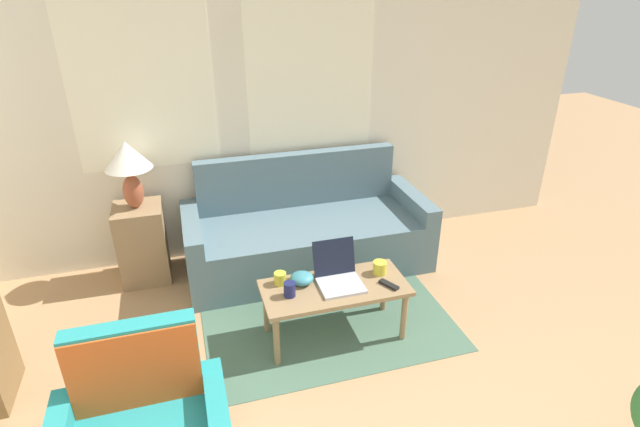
% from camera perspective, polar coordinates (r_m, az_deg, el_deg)
% --- Properties ---
extents(wall_back, '(6.48, 0.06, 2.60)m').
position_cam_1_polar(wall_back, '(4.37, -9.01, 11.46)').
color(wall_back, silver).
rests_on(wall_back, ground_plane).
extents(rug, '(1.83, 1.88, 0.01)m').
position_cam_1_polar(rug, '(4.10, -0.48, -9.46)').
color(rug, '#476651').
rests_on(rug, ground_plane).
extents(couch, '(2.08, 0.85, 0.94)m').
position_cam_1_polar(couch, '(4.42, -1.59, -2.36)').
color(couch, slate).
rests_on(couch, ground_plane).
extents(side_table, '(0.38, 0.38, 0.67)m').
position_cam_1_polar(side_table, '(4.43, -19.61, -3.21)').
color(side_table, '#937551').
rests_on(side_table, ground_plane).
extents(table_lamp, '(0.36, 0.36, 0.55)m').
position_cam_1_polar(table_lamp, '(4.15, -21.08, 5.45)').
color(table_lamp, brown).
rests_on(table_lamp, side_table).
extents(coffee_table, '(1.01, 0.46, 0.42)m').
position_cam_1_polar(coffee_table, '(3.52, 1.69, -9.00)').
color(coffee_table, '#8E704C').
rests_on(coffee_table, ground_plane).
extents(laptop, '(0.30, 0.33, 0.27)m').
position_cam_1_polar(laptop, '(3.50, 2.10, -6.99)').
color(laptop, '#B7B7BC').
rests_on(laptop, coffee_table).
extents(cup_navy, '(0.08, 0.08, 0.10)m').
position_cam_1_polar(cup_navy, '(3.37, -3.50, -8.65)').
color(cup_navy, '#191E4C').
rests_on(cup_navy, coffee_table).
extents(cup_yellow, '(0.10, 0.10, 0.09)m').
position_cam_1_polar(cup_yellow, '(3.62, 6.85, -6.15)').
color(cup_yellow, gold).
rests_on(cup_yellow, coffee_table).
extents(cup_white, '(0.09, 0.09, 0.09)m').
position_cam_1_polar(cup_white, '(3.50, -4.57, -7.39)').
color(cup_white, gold).
rests_on(cup_white, coffee_table).
extents(snack_bowl, '(0.16, 0.16, 0.08)m').
position_cam_1_polar(snack_bowl, '(3.50, -2.09, -7.40)').
color(snack_bowl, teal).
rests_on(snack_bowl, coffee_table).
extents(tv_remote, '(0.11, 0.15, 0.02)m').
position_cam_1_polar(tv_remote, '(3.51, 7.88, -8.06)').
color(tv_remote, black).
rests_on(tv_remote, coffee_table).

